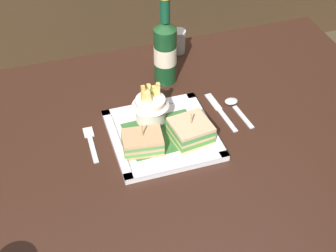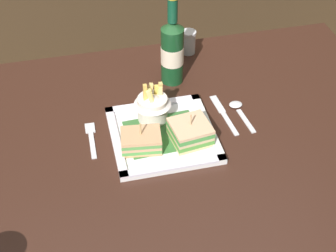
# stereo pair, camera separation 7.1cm
# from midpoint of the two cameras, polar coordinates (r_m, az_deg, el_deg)

# --- Properties ---
(dining_table) EXTENTS (1.22, 0.85, 0.73)m
(dining_table) POSITION_cam_midpoint_polar(r_m,az_deg,el_deg) (1.34, 2.08, -6.68)
(dining_table) COLOR #361D15
(dining_table) RESTS_ON ground_plane
(square_plate) EXTENTS (0.25, 0.25, 0.02)m
(square_plate) POSITION_cam_midpoint_polar(r_m,az_deg,el_deg) (1.23, 1.05, -1.05)
(square_plate) COLOR white
(square_plate) RESTS_ON dining_table
(sandwich_half_left) EXTENTS (0.10, 0.08, 0.07)m
(sandwich_half_left) POSITION_cam_midpoint_polar(r_m,az_deg,el_deg) (1.18, -1.34, -1.74)
(sandwich_half_left) COLOR tan
(sandwich_half_left) RESTS_ON square_plate
(sandwich_half_right) EXTENTS (0.10, 0.10, 0.08)m
(sandwich_half_right) POSITION_cam_midpoint_polar(r_m,az_deg,el_deg) (1.20, 4.24, -0.74)
(sandwich_half_right) COLOR #D7B880
(sandwich_half_right) RESTS_ON square_plate
(fries_cup) EXTENTS (0.09, 0.09, 0.11)m
(fries_cup) POSITION_cam_midpoint_polar(r_m,az_deg,el_deg) (1.24, -0.13, 2.42)
(fries_cup) COLOR silver
(fries_cup) RESTS_ON square_plate
(beer_bottle) EXTENTS (0.06, 0.06, 0.26)m
(beer_bottle) POSITION_cam_midpoint_polar(r_m,az_deg,el_deg) (1.36, 2.01, 8.53)
(beer_bottle) COLOR #123D1D
(beer_bottle) RESTS_ON dining_table
(fork) EXTENTS (0.02, 0.13, 0.00)m
(fork) POSITION_cam_midpoint_polar(r_m,az_deg,el_deg) (1.24, -7.05, -1.37)
(fork) COLOR silver
(fork) RESTS_ON dining_table
(knife) EXTENTS (0.03, 0.16, 0.00)m
(knife) POSITION_cam_midpoint_polar(r_m,az_deg,el_deg) (1.31, 7.80, 1.43)
(knife) COLOR silver
(knife) RESTS_ON dining_table
(spoon) EXTENTS (0.04, 0.12, 0.01)m
(spoon) POSITION_cam_midpoint_polar(r_m,az_deg,el_deg) (1.32, 9.48, 1.92)
(spoon) COLOR silver
(spoon) RESTS_ON dining_table
(salt_shaker) EXTENTS (0.04, 0.04, 0.07)m
(salt_shaker) POSITION_cam_midpoint_polar(r_m,az_deg,el_deg) (1.50, 2.30, 9.10)
(salt_shaker) COLOR silver
(salt_shaker) RESTS_ON dining_table
(pepper_shaker) EXTENTS (0.04, 0.04, 0.07)m
(pepper_shaker) POSITION_cam_midpoint_polar(r_m,az_deg,el_deg) (1.51, 3.71, 9.29)
(pepper_shaker) COLOR silver
(pepper_shaker) RESTS_ON dining_table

